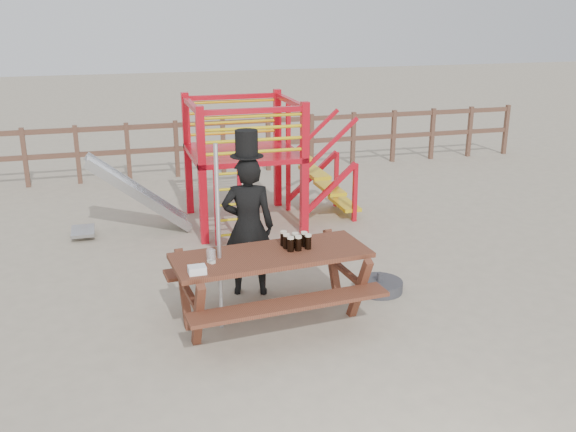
# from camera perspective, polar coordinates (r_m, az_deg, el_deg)

# --- Properties ---
(ground) EXTENTS (60.00, 60.00, 0.00)m
(ground) POSITION_cam_1_polar(r_m,az_deg,el_deg) (7.56, 0.60, -9.13)
(ground) COLOR tan
(ground) RESTS_ON ground
(back_fence) EXTENTS (15.09, 0.09, 1.20)m
(back_fence) POSITION_cam_1_polar(r_m,az_deg,el_deg) (13.84, -7.84, 6.60)
(back_fence) COLOR brown
(back_fence) RESTS_ON ground
(playground_fort) EXTENTS (4.71, 1.84, 2.10)m
(playground_fort) POSITION_cam_1_polar(r_m,az_deg,el_deg) (10.50, -4.40, 4.92)
(playground_fort) COLOR red
(playground_fort) RESTS_ON ground
(picnic_table) EXTENTS (2.30, 1.68, 0.85)m
(picnic_table) POSITION_cam_1_polar(r_m,az_deg,el_deg) (7.27, -1.48, -5.61)
(picnic_table) COLOR brown
(picnic_table) RESTS_ON ground
(man_with_hat) EXTENTS (0.73, 0.57, 2.09)m
(man_with_hat) POSITION_cam_1_polar(r_m,az_deg,el_deg) (7.89, -3.57, -0.61)
(man_with_hat) COLOR black
(man_with_hat) RESTS_ON ground
(metal_pole) EXTENTS (0.05, 0.05, 2.12)m
(metal_pole) POSITION_cam_1_polar(r_m,az_deg,el_deg) (6.99, -6.17, -2.11)
(metal_pole) COLOR #B2B2B7
(metal_pole) RESTS_ON ground
(parasol_base) EXTENTS (0.60, 0.60, 0.25)m
(parasol_base) POSITION_cam_1_polar(r_m,az_deg,el_deg) (8.31, 8.11, -6.17)
(parasol_base) COLOR #343439
(parasol_base) RESTS_ON ground
(paper_bag) EXTENTS (0.18, 0.14, 0.08)m
(paper_bag) POSITION_cam_1_polar(r_m,az_deg,el_deg) (6.67, -8.08, -4.76)
(paper_bag) COLOR white
(paper_bag) RESTS_ON picnic_table
(stout_pints) EXTENTS (0.31, 0.28, 0.17)m
(stout_pints) POSITION_cam_1_polar(r_m,az_deg,el_deg) (7.26, 0.64, -2.24)
(stout_pints) COLOR black
(stout_pints) RESTS_ON picnic_table
(empty_glasses) EXTENTS (0.09, 0.11, 0.15)m
(empty_glasses) POSITION_cam_1_polar(r_m,az_deg,el_deg) (6.91, -6.85, -3.61)
(empty_glasses) COLOR silver
(empty_glasses) RESTS_ON picnic_table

